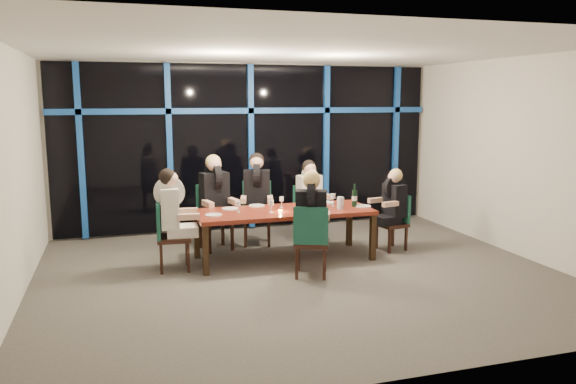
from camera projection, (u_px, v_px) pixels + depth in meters
name	position (u px, v px, depth m)	size (l,w,h in m)	color
room	(301.00, 126.00, 7.33)	(7.04, 7.00, 3.02)	#5C5751
window_wall	(251.00, 144.00, 10.18)	(6.86, 0.43, 2.94)	black
dining_table	(284.00, 214.00, 8.31)	(2.60, 1.00, 0.75)	maroon
chair_far_left	(214.00, 213.00, 8.94)	(0.57, 0.57, 1.03)	black
chair_far_mid	(257.00, 209.00, 9.26)	(0.58, 0.58, 1.03)	black
chair_far_right	(308.00, 210.00, 9.45)	(0.49, 0.49, 0.93)	black
chair_end_left	(167.00, 232.00, 7.79)	(0.48, 0.48, 0.98)	black
chair_end_right	(396.00, 219.00, 8.88)	(0.48, 0.48, 0.88)	black
chair_near_mid	(311.00, 238.00, 7.46)	(0.59, 0.59, 0.98)	black
diner_far_left	(215.00, 188.00, 8.79)	(0.57, 0.69, 1.00)	black
diner_far_mid	(257.00, 186.00, 9.10)	(0.58, 0.69, 1.00)	black
diner_far_right	(310.00, 189.00, 9.32)	(0.50, 0.61, 0.91)	silver
diner_end_left	(172.00, 204.00, 7.74)	(0.62, 0.50, 0.95)	silver
diner_end_right	(393.00, 197.00, 8.79)	(0.59, 0.48, 0.86)	black
diner_near_mid	(311.00, 208.00, 7.48)	(0.61, 0.68, 0.96)	black
plate_far_left	(230.00, 209.00, 8.35)	(0.24, 0.24, 0.01)	white
plate_far_mid	(257.00, 206.00, 8.58)	(0.24, 0.24, 0.01)	white
plate_far_right	(327.00, 202.00, 8.84)	(0.24, 0.24, 0.01)	white
plate_end_left	(214.00, 215.00, 7.90)	(0.24, 0.24, 0.01)	white
plate_end_right	(363.00, 206.00, 8.54)	(0.24, 0.24, 0.01)	white
plate_near_mid	(313.00, 213.00, 8.06)	(0.24, 0.24, 0.01)	white
wine_bottle	(354.00, 198.00, 8.52)	(0.08, 0.08, 0.35)	black
water_pitcher	(340.00, 203.00, 8.36)	(0.11, 0.10, 0.18)	silver
tea_light	(280.00, 211.00, 8.14)	(0.05, 0.05, 0.03)	#F39E48
wine_glass_a	(271.00, 203.00, 8.08)	(0.07, 0.07, 0.18)	white
wine_glass_b	(282.00, 200.00, 8.47)	(0.06, 0.06, 0.16)	silver
wine_glass_c	(311.00, 200.00, 8.41)	(0.06, 0.06, 0.17)	silver
wine_glass_d	(238.00, 204.00, 8.10)	(0.06, 0.06, 0.16)	silver
wine_glass_e	(333.00, 197.00, 8.58)	(0.07, 0.07, 0.19)	white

